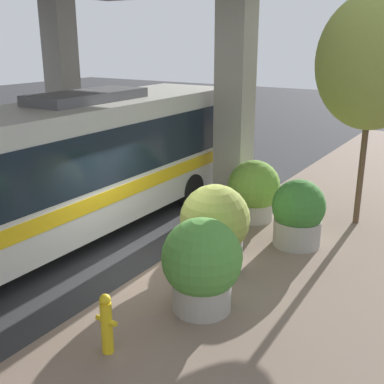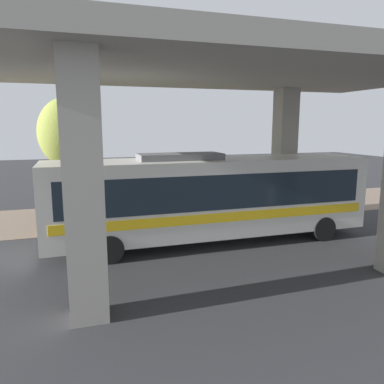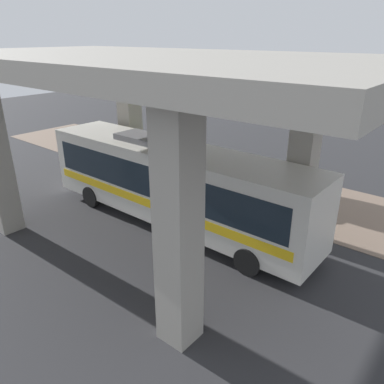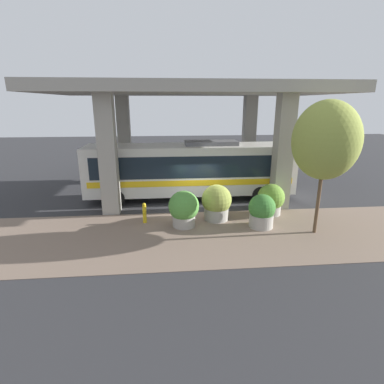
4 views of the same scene
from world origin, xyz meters
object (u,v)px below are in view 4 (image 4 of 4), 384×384
object	(u,v)px
planter_middle	(271,200)
street_tree_near	(326,141)
planter_back	(262,211)
planter_extra	(184,209)
fire_hydrant	(145,213)
bus	(191,168)
planter_front	(217,203)

from	to	relation	value
planter_middle	street_tree_near	xyz separation A→B (m)	(-2.53, -1.28, 3.46)
street_tree_near	planter_middle	bearing A→B (deg)	26.83
planter_back	planter_extra	bearing A→B (deg)	83.06
fire_hydrant	street_tree_near	distance (m)	9.07
street_tree_near	planter_back	bearing A→B (deg)	69.62
fire_hydrant	planter_extra	xyz separation A→B (m)	(-0.59, -1.95, 0.37)
bus	fire_hydrant	distance (m)	4.96
planter_front	planter_back	xyz separation A→B (m)	(-1.17, -2.02, -0.10)
bus	planter_back	distance (m)	5.95
fire_hydrant	planter_back	world-z (taller)	planter_back
bus	street_tree_near	world-z (taller)	street_tree_near
bus	planter_front	xyz separation A→B (m)	(-3.81, -1.02, -1.04)
bus	planter_front	size ratio (longest dim) A/B	6.81
planter_back	street_tree_near	bearing A→B (deg)	-110.38
planter_front	planter_extra	bearing A→B (deg)	112.42
bus	street_tree_near	size ratio (longest dim) A/B	2.12
planter_front	planter_middle	distance (m)	3.10
bus	planter_back	size ratio (longest dim) A/B	7.62
bus	street_tree_near	distance (m)	8.27
planter_back	planter_front	bearing A→B (deg)	59.89
fire_hydrant	planter_middle	size ratio (longest dim) A/B	0.63
fire_hydrant	planter_front	xyz separation A→B (m)	(0.12, -3.69, 0.39)
planter_extra	street_tree_near	xyz separation A→B (m)	(-1.32, -6.07, 3.40)
bus	street_tree_near	xyz separation A→B (m)	(-5.84, -5.36, 2.35)
bus	planter_front	bearing A→B (deg)	-165.03
fire_hydrant	planter_front	distance (m)	3.71
planter_back	street_tree_near	world-z (taller)	street_tree_near
planter_extra	planter_middle	bearing A→B (deg)	-75.82
fire_hydrant	planter_back	size ratio (longest dim) A/B	0.64
planter_front	fire_hydrant	bearing A→B (deg)	91.92
planter_extra	fire_hydrant	bearing A→B (deg)	73.14
planter_middle	bus	bearing A→B (deg)	50.90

